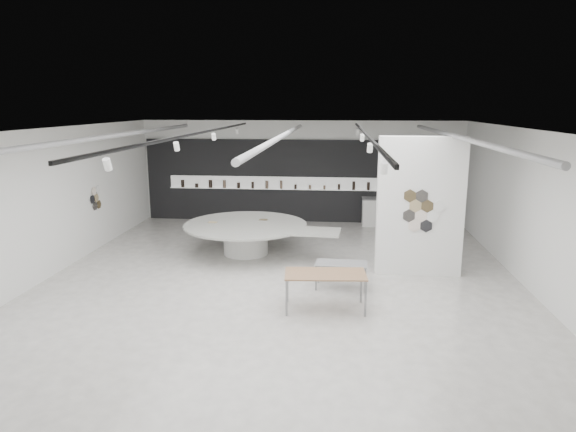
# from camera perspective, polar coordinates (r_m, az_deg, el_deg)

# --- Properties ---
(room) EXTENTS (12.02, 14.02, 3.82)m
(room) POSITION_cam_1_polar(r_m,az_deg,el_deg) (12.49, -1.25, 1.67)
(room) COLOR beige
(room) RESTS_ON ground
(back_wall_display) EXTENTS (11.80, 0.27, 3.10)m
(back_wall_display) POSITION_cam_1_polar(r_m,az_deg,el_deg) (19.39, 1.18, 3.88)
(back_wall_display) COLOR black
(back_wall_display) RESTS_ON ground
(partition_column) EXTENTS (2.20, 0.38, 3.60)m
(partition_column) POSITION_cam_1_polar(r_m,az_deg,el_deg) (13.62, 14.46, 0.99)
(partition_column) COLOR white
(partition_column) RESTS_ON ground
(display_island) EXTENTS (4.79, 3.92, 0.93)m
(display_island) POSITION_cam_1_polar(r_m,az_deg,el_deg) (15.27, -4.46, -2.05)
(display_island) COLOR white
(display_island) RESTS_ON ground
(sample_table_wood) EXTENTS (1.80, 0.99, 0.82)m
(sample_table_wood) POSITION_cam_1_polar(r_m,az_deg,el_deg) (11.16, 4.17, -6.66)
(sample_table_wood) COLOR #8A6547
(sample_table_wood) RESTS_ON ground
(sample_table_stone) EXTENTS (1.27, 0.70, 0.63)m
(sample_table_stone) POSITION_cam_1_polar(r_m,az_deg,el_deg) (12.51, 5.95, -5.45)
(sample_table_stone) COLOR gray
(sample_table_stone) RESTS_ON ground
(kitchen_counter) EXTENTS (1.80, 0.72, 1.41)m
(kitchen_counter) POSITION_cam_1_polar(r_m,az_deg,el_deg) (19.22, 10.87, 0.46)
(kitchen_counter) COLOR white
(kitchen_counter) RESTS_ON ground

